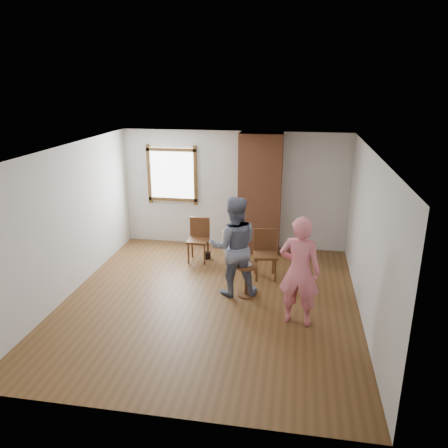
{
  "coord_description": "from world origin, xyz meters",
  "views": [
    {
      "loc": [
        1.37,
        -6.58,
        3.64
      ],
      "look_at": [
        0.11,
        0.8,
        1.15
      ],
      "focal_mm": 35.0,
      "sensor_mm": 36.0,
      "label": 1
    }
  ],
  "objects": [
    {
      "name": "dining_chair_left",
      "position": [
        -0.6,
        1.78,
        0.51
      ],
      "size": [
        0.42,
        0.42,
        0.9
      ],
      "rotation": [
        0.0,
        0.0,
        0.0
      ],
      "color": "brown",
      "rests_on": "ground"
    },
    {
      "name": "ground",
      "position": [
        0.0,
        0.0,
        0.0
      ],
      "size": [
        5.5,
        5.5,
        0.0
      ],
      "primitive_type": "plane",
      "color": "brown",
      "rests_on": "ground"
    },
    {
      "name": "man",
      "position": [
        0.35,
        0.38,
        0.89
      ],
      "size": [
        1.0,
        0.86,
        1.78
      ],
      "primitive_type": "imported",
      "rotation": [
        0.0,
        0.0,
        3.38
      ],
      "color": "#161E3C",
      "rests_on": "ground"
    },
    {
      "name": "dark_pot",
      "position": [
        -0.43,
        1.85,
        0.07
      ],
      "size": [
        0.18,
        0.18,
        0.15
      ],
      "primitive_type": "cylinder",
      "rotation": [
        0.0,
        0.0,
        0.32
      ],
      "color": "black",
      "rests_on": "ground"
    },
    {
      "name": "room_shell",
      "position": [
        -0.06,
        0.61,
        1.81
      ],
      "size": [
        5.04,
        5.52,
        2.62
      ],
      "color": "silver",
      "rests_on": "ground"
    },
    {
      "name": "side_table",
      "position": [
        0.59,
        0.31,
        0.4
      ],
      "size": [
        0.4,
        0.4,
        0.6
      ],
      "color": "brown",
      "rests_on": "ground"
    },
    {
      "name": "cake_slice",
      "position": [
        0.6,
        0.31,
        0.64
      ],
      "size": [
        0.08,
        0.07,
        0.06
      ],
      "primitive_type": "cube",
      "color": "white",
      "rests_on": "cake_plate"
    },
    {
      "name": "cake_plate",
      "position": [
        0.59,
        0.31,
        0.6
      ],
      "size": [
        0.18,
        0.18,
        0.01
      ],
      "primitive_type": "cylinder",
      "color": "white",
      "rests_on": "side_table"
    },
    {
      "name": "dining_chair_right",
      "position": [
        0.84,
        1.19,
        0.52
      ],
      "size": [
        0.5,
        0.5,
        0.93
      ],
      "rotation": [
        0.0,
        0.0,
        0.17
      ],
      "color": "brown",
      "rests_on": "ground"
    },
    {
      "name": "stoneware_crock",
      "position": [
        -0.04,
        2.4,
        0.23
      ],
      "size": [
        0.44,
        0.44,
        0.46
      ],
      "primitive_type": "cylinder",
      "rotation": [
        0.0,
        0.0,
        -0.26
      ],
      "color": "tan",
      "rests_on": "ground"
    },
    {
      "name": "person_pink",
      "position": [
        1.48,
        -0.43,
        0.87
      ],
      "size": [
        0.7,
        0.53,
        1.75
      ],
      "primitive_type": "imported",
      "rotation": [
        0.0,
        0.0,
        2.96
      ],
      "color": "pink",
      "rests_on": "ground"
    },
    {
      "name": "brick_chimney",
      "position": [
        0.6,
        2.5,
        1.3
      ],
      "size": [
        0.9,
        0.5,
        2.6
      ],
      "primitive_type": "cube",
      "color": "#AD603D",
      "rests_on": "ground"
    }
  ]
}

